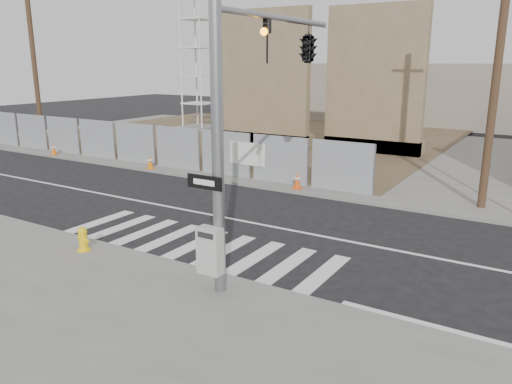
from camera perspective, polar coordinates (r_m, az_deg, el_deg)
The scene contains 14 objects.
ground at distance 16.53m, azimuth -1.45°, elevation -3.35°, with size 100.00×100.00×0.00m, color black.
sidewalk_far at distance 28.94m, azimuth 13.86°, elevation 4.16°, with size 50.00×20.00×0.12m, color slate.
signal_pole at distance 12.69m, azimuth 2.95°, elevation 13.17°, with size 0.96×5.87×7.00m.
chain_link_fence at distance 26.30m, azimuth -13.97°, elevation 5.48°, with size 24.60×0.04×2.00m, color gray.
concrete_wall_left at distance 30.58m, azimuth 0.90°, elevation 11.38°, with size 6.00×1.30×8.00m.
concrete_wall_right at distance 28.78m, azimuth 13.36°, elevation 10.80°, with size 5.50×1.30×8.00m.
crane_tower at distance 38.50m, azimuth -6.83°, elevation 20.36°, with size 2.60×2.60×18.15m.
utility_pole_left at distance 32.49m, azimuth -24.05°, elevation 13.57°, with size 1.60×0.28×10.00m.
utility_pole_right at distance 18.79m, azimuth 25.97°, elevation 13.52°, with size 1.60×0.28×10.00m.
fire_hydrant at distance 14.37m, azimuth -19.17°, elevation -5.09°, with size 0.46×0.46×0.67m.
traffic_cone_a at distance 29.90m, azimuth -22.13°, elevation 4.56°, with size 0.40×0.40×0.65m.
traffic_cone_b at distance 28.67m, azimuth -17.33°, elevation 4.66°, with size 0.39×0.39×0.72m.
traffic_cone_c at distance 24.54m, azimuth -12.01°, elevation 3.37°, with size 0.46×0.46×0.68m.
traffic_cone_d at distance 20.24m, azimuth 4.74°, elevation 1.30°, with size 0.41×0.41×0.68m.
Camera 1 is at (8.59, -13.17, 5.09)m, focal length 35.00 mm.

